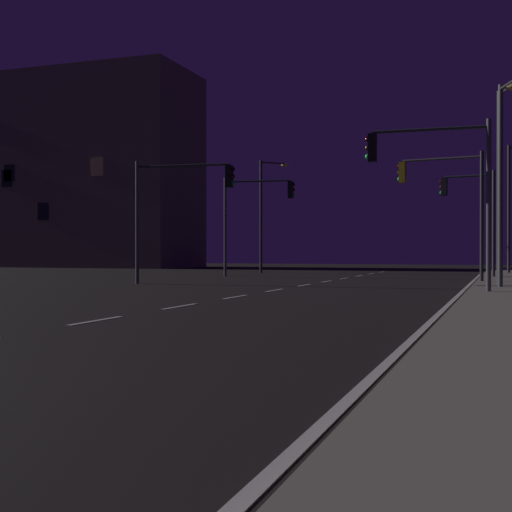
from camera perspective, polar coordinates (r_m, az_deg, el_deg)
The scene contains 13 objects.
ground_plane at distance 22.68m, azimuth -1.24°, elevation -3.28°, with size 112.00×112.00×0.00m, color black.
sidewalk_right at distance 21.21m, azimuth 19.44°, elevation -3.37°, with size 2.33×77.00×0.14m, color gray.
lane_markings_center at distance 25.98m, azimuth 1.50°, elevation -2.80°, with size 0.14×50.00×0.01m.
lane_edge_line at distance 26.25m, azimuth 16.37°, elevation -2.78°, with size 0.14×53.00×0.01m.
traffic_light_far_center at distance 32.79m, azimuth 15.08°, elevation 5.10°, with size 3.83×0.70×5.72m.
traffic_light_far_left at distance 31.03m, azimuth -6.26°, elevation 4.86°, with size 4.58×0.65×5.44m.
traffic_light_near_left at distance 24.36m, azimuth 14.27°, elevation 6.65°, with size 4.12×0.40×5.63m.
traffic_light_mid_left at distance 39.98m, azimuth -0.13°, elevation 4.05°, with size 4.10×0.73×5.67m.
traffic_light_near_right at distance 38.85m, azimuth 17.00°, elevation 4.09°, with size 2.85×0.57×5.53m.
street_lamp_median at distance 27.23m, azimuth 19.47°, elevation 7.06°, with size 1.04×2.06×7.43m.
street_lamp_across_street at distance 47.08m, azimuth 0.77°, elevation 4.14°, with size 1.64×1.58×7.53m.
street_lamp_mid_block at distance 28.86m, azimuth 19.27°, elevation 6.77°, with size 0.87×1.97×7.55m.
building_distant at distance 68.19m, azimuth -14.77°, elevation 6.54°, with size 23.44×9.43×17.53m.
Camera 1 is at (8.02, -3.67, 1.46)m, focal length 49.37 mm.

